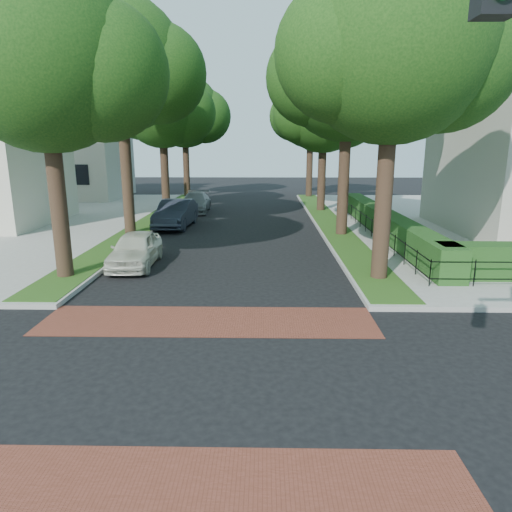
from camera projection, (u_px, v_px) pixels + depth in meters
The scene contains 19 objects.
ground at pixel (189, 380), 9.22m from camera, with size 120.00×120.00×0.00m, color black.
crosswalk_far at pixel (208, 321), 12.33m from camera, with size 9.00×2.20×0.01m, color brown.
crosswalk_near at pixel (151, 500), 6.11m from camera, with size 9.00×2.20×0.01m, color brown.
grass_strip_ne at pixel (328, 221), 27.64m from camera, with size 1.60×29.80×0.02m, color #244313.
grass_strip_nw at pixel (151, 220), 27.84m from camera, with size 1.60×29.80×0.02m, color #244313.
tree_right_near at pixel (395, 47), 14.34m from camera, with size 7.75×6.67×10.66m.
tree_right_mid at pixel (350, 74), 22.04m from camera, with size 8.25×7.09×11.22m.
tree_right_far at pixel (325, 111), 31.02m from camera, with size 7.25×6.23×9.74m.
tree_right_back at pixel (312, 114), 39.68m from camera, with size 7.50×6.45×10.20m.
tree_left_near at pixel (50, 61), 14.62m from camera, with size 7.50×6.45×10.20m.
tree_left_mid at pixel (123, 67), 22.15m from camera, with size 8.00×6.88×11.48m.
tree_left_far at pixel (164, 108), 31.16m from camera, with size 7.00×6.02×9.86m.
tree_left_back at pixel (186, 112), 39.85m from camera, with size 7.75×6.66×10.44m.
hedge_main_road at pixel (384, 223), 23.48m from camera, with size 1.00×18.00×1.20m, color #204016.
fence_main_road at pixel (369, 225), 23.53m from camera, with size 0.06×18.00×0.90m, color black, non-canonical shape.
house_left_far at pixel (68, 140), 39.39m from camera, with size 10.00×9.00×10.14m.
parked_car_front at pixel (135, 249), 17.79m from camera, with size 1.60×3.98×1.36m, color beige.
parked_car_middle at pixel (176, 214), 26.25m from camera, with size 1.68×4.81×1.58m, color #222733.
parked_car_rear at pixel (195, 202), 32.26m from camera, with size 1.92×4.72×1.37m, color gray.
Camera 1 is at (1.51, -8.34, 4.63)m, focal length 32.00 mm.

